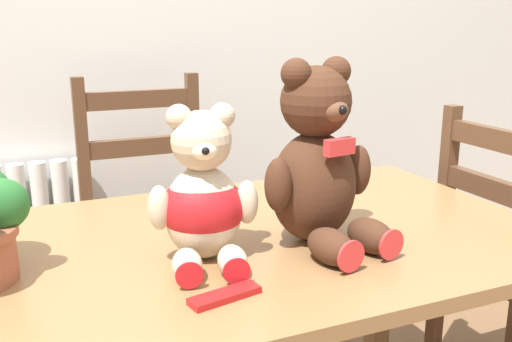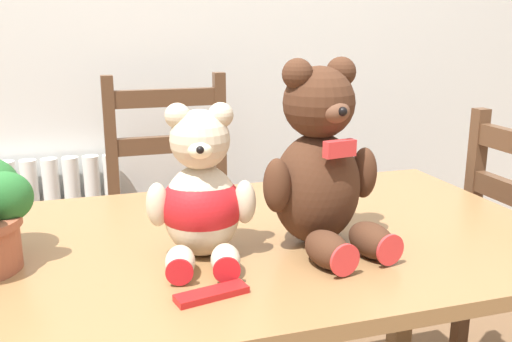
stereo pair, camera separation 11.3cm
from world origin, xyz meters
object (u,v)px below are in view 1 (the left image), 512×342
(wooden_chair_behind, at_px, (152,235))
(teddy_bear_right, at_px, (318,165))
(chocolate_bar, at_px, (225,296))
(teddy_bear_left, at_px, (203,199))

(wooden_chair_behind, height_order, teddy_bear_right, teddy_bear_right)
(wooden_chair_behind, xyz_separation_m, chocolate_bar, (-0.10, -0.98, 0.25))
(wooden_chair_behind, bearing_deg, chocolate_bar, 84.34)
(teddy_bear_left, relative_size, teddy_bear_right, 0.79)
(teddy_bear_right, bearing_deg, chocolate_bar, 22.34)
(wooden_chair_behind, relative_size, teddy_bear_left, 3.29)
(wooden_chair_behind, height_order, teddy_bear_left, teddy_bear_left)
(teddy_bear_left, bearing_deg, wooden_chair_behind, -83.70)
(teddy_bear_right, bearing_deg, teddy_bear_left, -11.43)
(teddy_bear_right, relative_size, chocolate_bar, 3.03)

